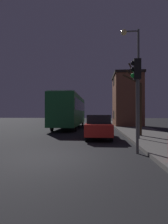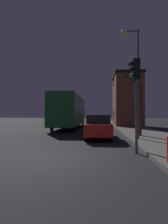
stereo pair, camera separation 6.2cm
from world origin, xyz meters
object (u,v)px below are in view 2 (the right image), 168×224
(traffic_light, at_px, (136,85))
(streetlamp, at_px, (134,68))
(car_near_lane, at_px, (98,126))
(car_mid_lane, at_px, (96,121))
(bare_tree, at_px, (138,102))
(bus, at_px, (70,109))
(car_far_lane, at_px, (96,119))

(traffic_light, bearing_deg, streetlamp, 79.81)
(car_near_lane, xyz_separation_m, car_mid_lane, (-0.29, 9.97, -0.11))
(bare_tree, bearing_deg, car_near_lane, -167.62)
(bus, height_order, car_far_lane, bus)
(traffic_light, relative_size, car_near_lane, 0.94)
(streetlamp, distance_m, traffic_light, 3.95)
(streetlamp, xyz_separation_m, bare_tree, (0.63, 1.64, -2.09))
(bus, xyz_separation_m, car_far_lane, (3.04, 10.13, -1.45))
(car_near_lane, relative_size, car_mid_lane, 1.09)
(bus, relative_size, car_far_lane, 2.62)
(traffic_light, xyz_separation_m, car_mid_lane, (-1.90, 14.49, -2.22))
(bus, relative_size, car_mid_lane, 2.95)
(car_mid_lane, relative_size, car_far_lane, 0.89)
(car_near_lane, xyz_separation_m, car_far_lane, (-0.33, 18.65, -0.05))
(traffic_light, height_order, bus, traffic_light)
(car_mid_lane, bearing_deg, car_far_lane, 90.23)
(bus, height_order, car_mid_lane, bus)
(streetlamp, height_order, car_far_lane, streetlamp)
(car_near_lane, bearing_deg, bare_tree, 12.38)
(streetlamp, relative_size, car_mid_lane, 1.73)
(streetlamp, relative_size, car_near_lane, 1.59)
(bare_tree, relative_size, car_mid_lane, 1.30)
(car_mid_lane, bearing_deg, traffic_light, -82.52)
(car_mid_lane, bearing_deg, streetlamp, -76.99)
(bare_tree, xyz_separation_m, car_mid_lane, (-3.16, 9.34, -1.82))
(car_near_lane, bearing_deg, traffic_light, -70.36)
(streetlamp, xyz_separation_m, bus, (-5.62, 9.52, -2.39))
(car_near_lane, height_order, car_mid_lane, car_near_lane)
(traffic_light, relative_size, bus, 0.35)
(traffic_light, relative_size, car_far_lane, 0.91)
(bare_tree, distance_m, car_mid_lane, 10.03)
(bus, bearing_deg, car_mid_lane, 25.24)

